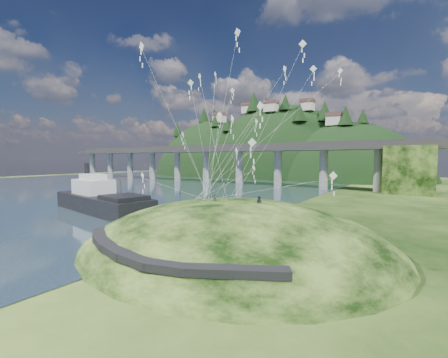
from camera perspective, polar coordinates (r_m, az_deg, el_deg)
The scene contains 10 objects.
ground at distance 37.38m, azimuth -10.46°, elevation -11.06°, with size 320.00×320.00×0.00m, color black.
water at distance 112.55m, azimuth -26.28°, elevation -1.38°, with size 240.00×240.00×0.00m, color #2F4556.
grass_hill at distance 34.57m, azimuth 1.89°, elevation -14.85°, with size 36.00×32.00×13.00m.
footpath at distance 25.14m, azimuth -13.92°, elevation -13.66°, with size 22.29×5.84×0.83m.
bridge at distance 108.93m, azimuth 5.44°, elevation 3.96°, with size 160.00×11.00×15.00m.
far_ridge at distance 164.10m, azimuth 8.79°, elevation -2.08°, with size 153.00×70.00×94.50m.
work_barge at distance 59.01m, azimuth -22.40°, elevation -3.60°, with size 25.86×10.78×8.78m.
wooden_dock at distance 47.22m, azimuth -8.83°, elevation -7.32°, with size 14.05×7.58×1.02m.
kite_flyers at distance 32.36m, azimuth 3.89°, elevation -3.07°, with size 5.64×1.97×1.58m.
kite_swarm at distance 34.70m, azimuth 3.77°, elevation 13.63°, with size 18.44×17.87×17.10m.
Camera 1 is at (25.27, -25.80, 9.64)m, focal length 24.00 mm.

